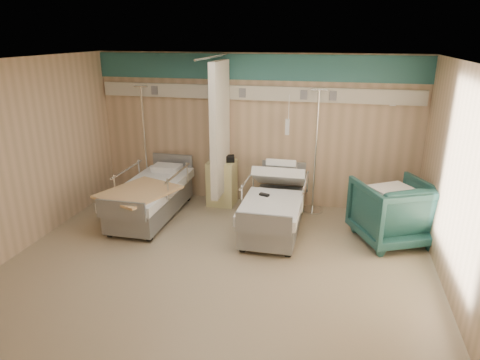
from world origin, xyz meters
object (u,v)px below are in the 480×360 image
Objects in this scene: bed_right at (275,212)px; iv_stand_right at (313,188)px; visitor_armchair at (393,211)px; bedside_cabinet at (222,183)px; iv_stand_left at (147,176)px; bed_left at (151,201)px.

bed_right is 1.10m from iv_stand_right.
bed_right is 1.98× the size of visitor_armchair.
bedside_cabinet is at bearing -41.79° from visitor_armchair.
visitor_armchair is (3.00, -0.89, 0.07)m from bedside_cabinet.
iv_stand_right reaches higher than visitor_armchair.
iv_stand_right is at bearing -61.12° from visitor_armchair.
bed_right is at bearing -18.53° from iv_stand_left.
bed_left is at bearing -161.34° from iv_stand_right.
visitor_armchair reaches higher than bed_right.
bed_right and bed_left have the same top height.
visitor_armchair is at bearing 0.28° from bed_right.
visitor_armchair is 0.49× the size of iv_stand_right.
bed_right is 0.98× the size of iv_stand_left.
bed_right is 2.20m from bed_left.
visitor_armchair is at bearing -16.54° from bedside_cabinet.
bedside_cabinet is (-1.15, 0.90, 0.11)m from bed_right.
visitor_armchair is at bearing -11.10° from iv_stand_left.
bedside_cabinet is 0.78× the size of visitor_armchair.
bedside_cabinet reaches higher than bed_left.
bedside_cabinet reaches higher than bed_right.
bed_right is at bearing 0.00° from bed_left.
iv_stand_left is (-0.48, 0.90, 0.14)m from bed_left.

